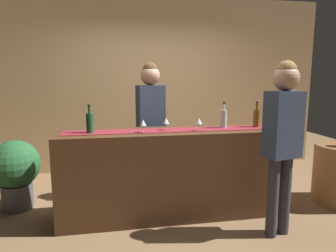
# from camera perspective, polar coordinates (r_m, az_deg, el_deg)

# --- Properties ---
(ground_plane) EXTENTS (10.00, 10.00, 0.00)m
(ground_plane) POSITION_cam_1_polar(r_m,az_deg,el_deg) (3.63, 0.54, -16.33)
(ground_plane) COLOR brown
(back_wall) EXTENTS (6.00, 0.12, 2.90)m
(back_wall) POSITION_cam_1_polar(r_m,az_deg,el_deg) (5.16, -3.48, 7.89)
(back_wall) COLOR tan
(back_wall) RESTS_ON ground
(bar_counter) EXTENTS (2.47, 0.60, 0.98)m
(bar_counter) POSITION_cam_1_polar(r_m,az_deg,el_deg) (3.45, 0.56, -8.92)
(bar_counter) COLOR #472B19
(bar_counter) RESTS_ON ground
(counter_runner_cloth) EXTENTS (2.34, 0.28, 0.01)m
(counter_runner_cloth) POSITION_cam_1_polar(r_m,az_deg,el_deg) (3.33, 0.57, -0.78)
(counter_runner_cloth) COLOR maroon
(counter_runner_cloth) RESTS_ON bar_counter
(wine_bottle_green) EXTENTS (0.07, 0.07, 0.30)m
(wine_bottle_green) POSITION_cam_1_polar(r_m,az_deg,el_deg) (3.24, -14.67, 0.64)
(wine_bottle_green) COLOR #194723
(wine_bottle_green) RESTS_ON bar_counter
(wine_bottle_clear) EXTENTS (0.07, 0.07, 0.30)m
(wine_bottle_clear) POSITION_cam_1_polar(r_m,az_deg,el_deg) (3.51, 10.55, 1.41)
(wine_bottle_clear) COLOR #B2C6C1
(wine_bottle_clear) RESTS_ON bar_counter
(wine_bottle_amber) EXTENTS (0.07, 0.07, 0.30)m
(wine_bottle_amber) POSITION_cam_1_polar(r_m,az_deg,el_deg) (3.67, 16.48, 1.51)
(wine_bottle_amber) COLOR brown
(wine_bottle_amber) RESTS_ON bar_counter
(wine_glass_near_customer) EXTENTS (0.07, 0.07, 0.14)m
(wine_glass_near_customer) POSITION_cam_1_polar(r_m,az_deg,el_deg) (3.30, -0.37, 0.94)
(wine_glass_near_customer) COLOR silver
(wine_glass_near_customer) RESTS_ON bar_counter
(wine_glass_mid_counter) EXTENTS (0.07, 0.07, 0.14)m
(wine_glass_mid_counter) POSITION_cam_1_polar(r_m,az_deg,el_deg) (3.16, -4.77, 0.55)
(wine_glass_mid_counter) COLOR silver
(wine_glass_mid_counter) RESTS_ON bar_counter
(wine_glass_far_end) EXTENTS (0.07, 0.07, 0.14)m
(wine_glass_far_end) POSITION_cam_1_polar(r_m,az_deg,el_deg) (3.29, 5.92, 0.87)
(wine_glass_far_end) COLOR silver
(wine_glass_far_end) RESTS_ON bar_counter
(bartender) EXTENTS (0.37, 0.27, 1.75)m
(bartender) POSITION_cam_1_polar(r_m,az_deg,el_deg) (3.85, -3.33, 2.18)
(bartender) COLOR #26262B
(bartender) RESTS_ON ground
(customer_sipping) EXTENTS (0.38, 0.27, 1.72)m
(customer_sipping) POSITION_cam_1_polar(r_m,az_deg,el_deg) (3.06, 21.03, -0.73)
(customer_sipping) COLOR #33333D
(customer_sipping) RESTS_ON ground
(potted_plant_tall) EXTENTS (0.57, 0.57, 0.84)m
(potted_plant_tall) POSITION_cam_1_polar(r_m,az_deg,el_deg) (4.02, -27.06, -7.42)
(potted_plant_tall) COLOR #4C4C51
(potted_plant_tall) RESTS_ON ground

